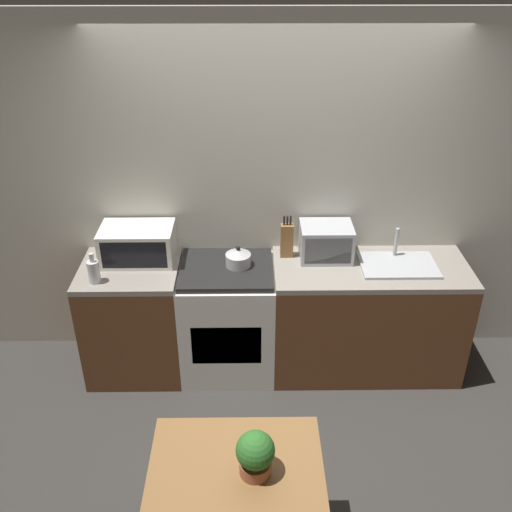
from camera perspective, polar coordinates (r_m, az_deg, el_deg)
ground_plane at (r=4.18m, az=2.05°, el=-16.28°), size 16.00×16.00×0.00m
wall_back at (r=4.22m, az=1.80°, el=5.94°), size 10.00×0.06×2.60m
counter_left_run at (r=4.44m, az=-12.01°, el=-6.16°), size 0.71×0.62×0.90m
counter_right_run at (r=4.44m, az=10.96°, el=-6.02°), size 1.41×0.62×0.90m
stove_range at (r=4.35m, az=-2.85°, el=-6.26°), size 0.69×0.62×0.90m
kettle at (r=4.09m, az=-1.79°, el=-0.14°), size 0.18×0.18×0.16m
microwave at (r=4.22m, az=-11.75°, el=1.17°), size 0.52×0.34×0.26m
bottle at (r=4.04m, az=-15.93°, el=-1.46°), size 0.08×0.08×0.22m
knife_block at (r=4.19m, az=3.10°, el=1.61°), size 0.09×0.07×0.33m
toaster_oven at (r=4.20m, az=7.01°, el=1.42°), size 0.38×0.29×0.26m
sink_basin at (r=4.23m, az=14.02°, el=-0.79°), size 0.54×0.37×0.24m
dining_table at (r=2.99m, az=-2.00°, el=-22.26°), size 0.85×0.73×0.76m
potted_plant at (r=2.81m, az=-0.07°, el=-19.17°), size 0.19×0.19×0.24m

